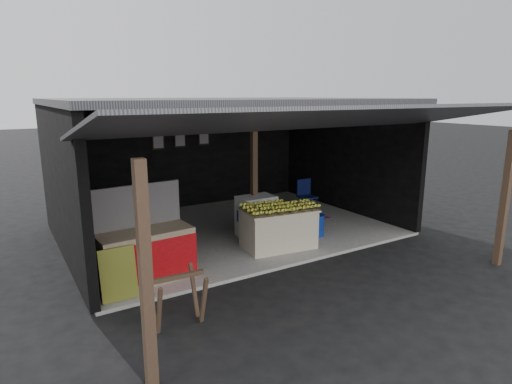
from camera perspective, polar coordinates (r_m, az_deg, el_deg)
ground at (r=8.04m, az=5.04°, el=-9.86°), size 80.00×80.00×0.00m
concrete_slab at (r=10.01m, az=-3.53°, el=-5.01°), size 7.00×5.00×0.06m
shophouse at (r=9.87m, az=-4.56°, el=7.00°), size 7.40×7.29×3.02m
banana_table at (r=8.68m, az=2.98°, el=-4.83°), size 1.56×1.08×0.80m
banana_pile at (r=8.55m, az=3.02°, el=-1.79°), size 1.43×0.97×0.16m
white_crate at (r=9.37m, az=0.03°, el=-3.21°), size 0.80×0.55×0.89m
neighbor_stall at (r=7.40m, az=-14.53°, el=-7.81°), size 1.57×0.79×1.58m
green_signboard at (r=6.85m, az=-17.89°, el=-10.39°), size 0.54×0.16×0.81m
sawhorse at (r=6.02m, az=-10.45°, el=-13.22°), size 0.76×0.68×0.74m
water_barrel at (r=9.51m, az=8.14°, el=-4.50°), size 0.30×0.30×0.45m
plastic_chair at (r=11.29m, az=6.64°, el=-0.15°), size 0.45×0.45×0.88m
magenta_rug at (r=10.76m, az=5.47°, el=-3.59°), size 1.63×1.20×0.01m
picture_frames at (r=11.70m, az=-9.97°, el=6.92°), size 1.62×0.04×0.46m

